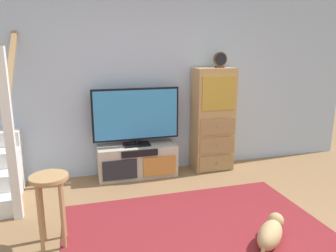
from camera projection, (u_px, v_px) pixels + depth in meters
back_wall at (153, 79)px, 4.65m from camera, size 6.40×0.12×2.70m
area_rug at (198, 232)px, 3.23m from camera, size 2.60×1.80×0.01m
media_console at (138, 161)px, 4.58m from camera, size 1.10×0.38×0.45m
television at (136, 115)px, 4.45m from camera, size 1.20×0.22×0.80m
side_cabinet at (213, 120)px, 4.77m from camera, size 0.58×0.38×1.50m
desk_clock at (220, 60)px, 4.57m from camera, size 0.20×0.08×0.22m
bar_stool_near at (50, 194)px, 2.92m from camera, size 0.34×0.34×0.68m
dog at (271, 233)px, 3.01m from camera, size 0.46×0.45×0.23m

